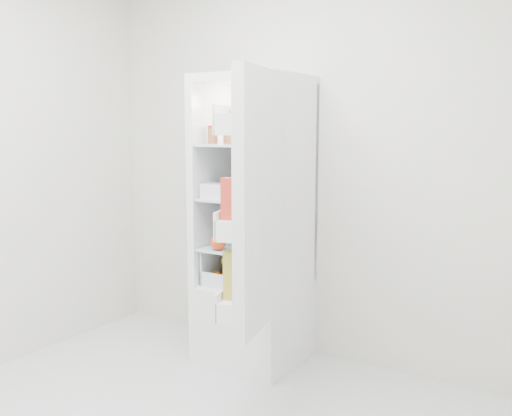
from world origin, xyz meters
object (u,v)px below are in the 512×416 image
Objects in this scene: mushroom_bowl at (227,239)px; fridge_door at (254,206)px; red_cabbage at (255,233)px; refrigerator at (257,257)px.

mushroom_bowl is 0.81m from fridge_door.
red_cabbage reaches higher than mushroom_bowl.
refrigerator is 0.20m from red_cabbage.
refrigerator reaches higher than mushroom_bowl.
refrigerator is 10.08× the size of red_cabbage.
red_cabbage is 0.14× the size of fridge_door.
refrigerator is 0.85m from fridge_door.
red_cabbage is 0.21m from mushroom_bowl.
refrigerator is at bearing 32.10° from mushroom_bowl.
fridge_door is (0.33, -0.54, 0.26)m from red_cabbage.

